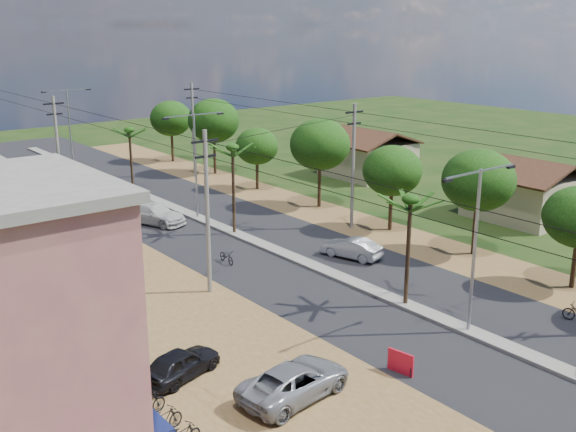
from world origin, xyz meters
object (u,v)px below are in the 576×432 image
(car_white_far, at_px, (154,214))
(car_parked_dark, at_px, (180,364))
(car_silver_mid, at_px, (352,249))
(car_parked_silver, at_px, (295,382))
(roadside_sign, at_px, (401,363))

(car_white_far, relative_size, car_parked_dark, 1.38)
(car_silver_mid, height_order, car_parked_dark, car_silver_mid)
(car_white_far, distance_m, car_parked_dark, 23.27)
(car_white_far, height_order, car_parked_silver, car_white_far)
(car_silver_mid, height_order, car_white_far, car_white_far)
(car_parked_silver, bearing_deg, car_white_far, -22.38)
(car_silver_mid, bearing_deg, car_parked_dark, 6.20)
(car_white_far, height_order, roadside_sign, car_white_far)
(car_white_far, relative_size, car_parked_silver, 1.04)
(car_parked_silver, bearing_deg, car_silver_mid, -58.04)
(car_white_far, bearing_deg, car_silver_mid, -90.02)
(car_silver_mid, bearing_deg, car_white_far, -83.07)
(roadside_sign, bearing_deg, car_silver_mid, 44.49)
(car_silver_mid, xyz_separation_m, car_parked_silver, (-13.15, -10.62, 0.04))
(car_parked_silver, relative_size, car_parked_dark, 1.32)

